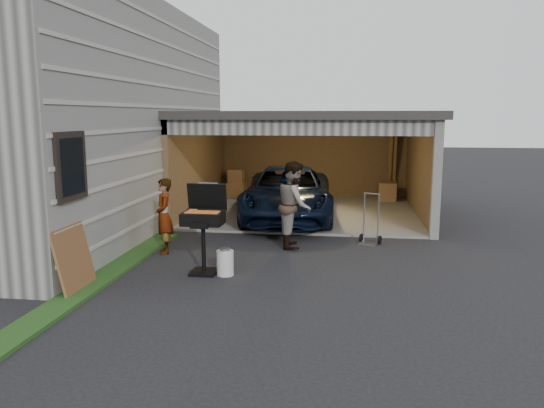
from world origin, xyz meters
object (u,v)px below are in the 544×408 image
(man, at_px, (294,205))
(bbq_grill, at_px, (204,221))
(minivan, at_px, (288,195))
(hand_truck, at_px, (370,234))
(woman, at_px, (164,216))
(propane_tank, at_px, (225,263))
(plywood_panel, at_px, (74,259))

(man, bearing_deg, bbq_grill, 140.34)
(minivan, distance_m, man, 2.85)
(minivan, xyz_separation_m, hand_truck, (2.08, -2.32, -0.47))
(woman, distance_m, man, 2.74)
(minivan, xyz_separation_m, woman, (-2.13, -3.69, 0.08))
(woman, bearing_deg, propane_tank, 26.94)
(man, xyz_separation_m, bbq_grill, (-1.40, -2.16, 0.03))
(propane_tank, height_order, hand_truck, hand_truck)
(plywood_panel, distance_m, hand_truck, 6.21)
(man, xyz_separation_m, propane_tank, (-1.00, -2.24, -0.70))
(man, relative_size, bbq_grill, 1.16)
(woman, distance_m, propane_tank, 2.15)
(bbq_grill, relative_size, hand_truck, 1.40)
(woman, xyz_separation_m, propane_tank, (1.58, -1.34, -0.55))
(man, relative_size, propane_tank, 4.11)
(woman, relative_size, hand_truck, 1.35)
(propane_tank, xyz_separation_m, hand_truck, (2.63, 2.72, -0.01))
(woman, relative_size, man, 0.84)
(bbq_grill, bearing_deg, minivan, 79.20)
(woman, distance_m, bbq_grill, 1.74)
(hand_truck, bearing_deg, plywood_panel, -120.62)
(minivan, bearing_deg, man, -84.94)
(plywood_panel, height_order, hand_truck, hand_truck)
(woman, bearing_deg, man, 86.30)
(man, bearing_deg, woman, 102.37)
(bbq_grill, bearing_deg, plywood_panel, -145.07)
(plywood_panel, relative_size, hand_truck, 0.95)
(woman, distance_m, hand_truck, 4.47)
(woman, relative_size, bbq_grill, 0.97)
(hand_truck, bearing_deg, bbq_grill, -118.42)
(propane_tank, bearing_deg, bbq_grill, 169.14)
(woman, height_order, man, man)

